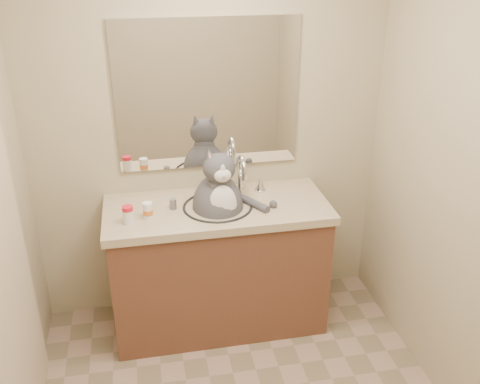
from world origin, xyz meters
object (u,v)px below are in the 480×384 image
Objects in this scene: grey_canister at (173,204)px; pill_bottle_orange at (148,211)px; cat at (219,202)px; pill_bottle_redcap at (128,215)px.

pill_bottle_orange is at bearing -149.14° from grey_canister.
cat is at bearing 6.94° from pill_bottle_orange.
grey_canister is (-0.27, 0.04, -0.00)m from cat.
pill_bottle_redcap is at bearing -153.46° from grey_canister.
grey_canister is at bearing 30.86° from pill_bottle_orange.
cat is 0.53m from pill_bottle_redcap.
pill_bottle_orange reaches higher than grey_canister.
cat is at bearing -8.22° from grey_canister.
pill_bottle_redcap is (-0.53, -0.09, 0.02)m from cat.
pill_bottle_redcap is 0.12m from pill_bottle_orange.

